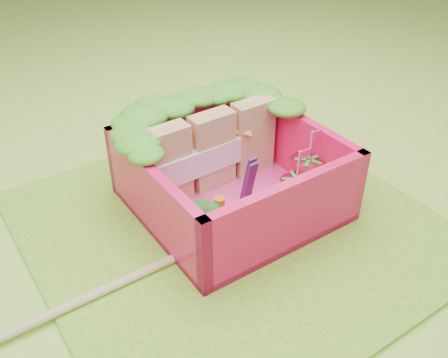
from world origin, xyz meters
TOP-DOWN VIEW (x-y plane):
  - ground at (0.00, 0.00)m, footprint 14.00×14.00m
  - placemat at (0.00, 0.00)m, footprint 2.60×2.60m
  - bento_floor at (0.13, 0.18)m, footprint 1.30×1.30m
  - bento_box at (0.13, 0.18)m, footprint 1.30×1.30m
  - lettuce_ruffle at (0.13, 0.65)m, footprint 1.43×0.77m
  - sandwich_stack at (0.13, 0.43)m, footprint 1.07×0.20m
  - broccoli at (-0.33, -0.16)m, footprint 0.32×0.32m
  - carrot_sticks at (-0.14, -0.12)m, footprint 0.08×0.19m
  - purple_wedges at (0.20, 0.07)m, footprint 0.10×0.08m
  - strawberry_left at (0.44, -0.16)m, footprint 0.23×0.23m
  - strawberry_right at (0.62, -0.07)m, footprint 0.28×0.28m
  - snap_peas at (0.51, -0.06)m, footprint 0.66×0.50m
  - chopsticks at (-1.00, -0.11)m, footprint 2.18×0.08m

SIDE VIEW (x-z plane):
  - ground at x=0.00m, z-range 0.00..0.00m
  - placemat at x=0.00m, z-range 0.00..0.03m
  - chopsticks at x=-1.00m, z-range 0.03..0.08m
  - bento_floor at x=0.13m, z-range 0.03..0.08m
  - snap_peas at x=0.51m, z-range 0.08..0.13m
  - strawberry_left at x=0.44m, z-range -0.03..0.44m
  - carrot_sticks at x=-0.14m, z-range 0.08..0.34m
  - strawberry_right at x=0.62m, z-range -0.03..0.49m
  - broccoli at x=-0.33m, z-range 0.13..0.39m
  - purple_wedges at x=0.20m, z-range 0.08..0.46m
  - bento_box at x=0.13m, z-range 0.03..0.58m
  - sandwich_stack at x=0.13m, z-range 0.07..0.66m
  - lettuce_ruffle at x=0.13m, z-range 0.58..0.69m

